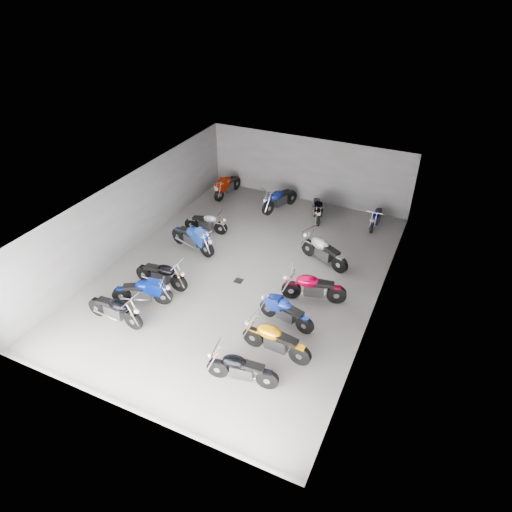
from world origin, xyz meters
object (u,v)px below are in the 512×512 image
object	(u,v)px
motorcycle_left_a	(115,310)
motorcycle_right_c	(286,312)
motorcycle_left_c	(162,274)
motorcycle_right_b	(275,340)
drain_grate	(239,281)
motorcycle_back_c	(279,199)
motorcycle_right_a	(241,369)
motorcycle_back_d	(317,209)
motorcycle_left_e	(193,238)
motorcycle_right_d	(313,288)
motorcycle_back_a	(227,186)
motorcycle_right_f	(323,251)
motorcycle_back_f	(376,218)
motorcycle_left_f	(206,223)
motorcycle_left_b	(143,291)

from	to	relation	value
motorcycle_left_a	motorcycle_right_c	bearing A→B (deg)	115.52
motorcycle_left_c	motorcycle_right_b	bearing A→B (deg)	73.80
motorcycle_left_a	drain_grate	bearing A→B (deg)	146.05
motorcycle_right_b	motorcycle_back_c	xyz separation A→B (m)	(-3.54, 8.82, -0.00)
motorcycle_right_a	motorcycle_back_d	distance (m)	10.24
motorcycle_right_c	motorcycle_left_c	bearing A→B (deg)	100.73
motorcycle_back_d	motorcycle_left_a	bearing A→B (deg)	46.21
motorcycle_left_e	motorcycle_right_a	size ratio (longest dim) A/B	1.08
drain_grate	motorcycle_right_d	distance (m)	2.95
motorcycle_right_a	motorcycle_back_a	world-z (taller)	motorcycle_back_a
motorcycle_right_f	motorcycle_back_f	size ratio (longest dim) A/B	1.18
motorcycle_left_a	motorcycle_left_c	size ratio (longest dim) A/B	1.01
drain_grate	motorcycle_back_f	world-z (taller)	motorcycle_back_f
drain_grate	motorcycle_back_a	distance (m)	7.34
motorcycle_left_f	drain_grate	bearing A→B (deg)	38.28
motorcycle_right_a	motorcycle_right_d	world-z (taller)	motorcycle_right_d
motorcycle_left_f	motorcycle_left_a	bearing A→B (deg)	-7.42
motorcycle_right_f	motorcycle_back_c	xyz separation A→B (m)	(-3.32, 3.46, -0.00)
motorcycle_right_f	motorcycle_back_a	world-z (taller)	motorcycle_right_f
motorcycle_left_b	motorcycle_back_c	bearing A→B (deg)	146.83
motorcycle_left_c	motorcycle_right_d	world-z (taller)	motorcycle_right_d
motorcycle_back_a	motorcycle_back_f	bearing A→B (deg)	-175.05
motorcycle_right_c	motorcycle_right_d	bearing A→B (deg)	-4.28
motorcycle_left_e	motorcycle_back_c	xyz separation A→B (m)	(1.85, 4.82, -0.01)
motorcycle_right_a	motorcycle_left_e	bearing A→B (deg)	33.29
motorcycle_back_a	motorcycle_back_f	world-z (taller)	motorcycle_back_a
motorcycle_back_f	motorcycle_left_c	bearing A→B (deg)	51.79
drain_grate	motorcycle_right_b	bearing A→B (deg)	-46.51
motorcycle_back_c	motorcycle_left_e	bearing A→B (deg)	89.86
motorcycle_back_c	drain_grate	bearing A→B (deg)	118.72
motorcycle_left_a	motorcycle_right_a	distance (m)	4.96
motorcycle_right_a	motorcycle_back_f	bearing A→B (deg)	-16.93
motorcycle_left_b	motorcycle_right_b	bearing A→B (deg)	64.31
motorcycle_left_c	motorcycle_back_a	distance (m)	7.84
motorcycle_left_b	motorcycle_right_b	distance (m)	5.16
motorcycle_left_c	motorcycle_left_f	bearing A→B (deg)	-174.03
motorcycle_right_c	motorcycle_back_a	size ratio (longest dim) A/B	0.92
motorcycle_back_c	motorcycle_back_f	xyz separation A→B (m)	(4.56, 0.34, -0.11)
motorcycle_back_c	motorcycle_back_d	distance (m)	1.92
motorcycle_left_c	motorcycle_left_e	world-z (taller)	motorcycle_left_e
motorcycle_left_c	motorcycle_right_c	xyz separation A→B (m)	(4.89, 0.01, -0.03)
motorcycle_left_b	motorcycle_back_f	bearing A→B (deg)	122.68
drain_grate	motorcycle_back_d	size ratio (longest dim) A/B	0.17
motorcycle_left_b	motorcycle_right_d	xyz separation A→B (m)	(5.33, 2.68, 0.04)
motorcycle_back_d	motorcycle_left_e	bearing A→B (deg)	29.04
motorcycle_right_c	motorcycle_back_f	world-z (taller)	motorcycle_right_c
motorcycle_back_d	drain_grate	bearing A→B (deg)	56.93
motorcycle_left_f	motorcycle_right_b	size ratio (longest dim) A/B	0.86
motorcycle_left_e	motorcycle_back_f	distance (m)	8.23
motorcycle_left_f	motorcycle_right_b	bearing A→B (deg)	36.09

